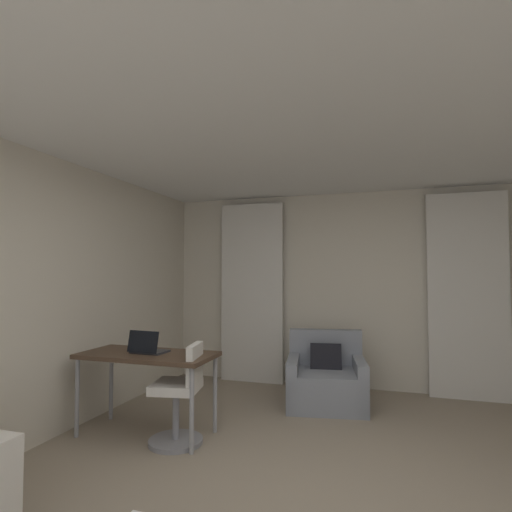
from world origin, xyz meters
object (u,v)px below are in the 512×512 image
(desk_chair, at_px, (180,399))
(laptop, at_px, (148,348))
(desk, at_px, (148,360))
(armchair, at_px, (326,381))

(desk_chair, xyz_separation_m, laptop, (-0.39, 0.08, 0.41))
(desk_chair, bearing_deg, laptop, 168.11)
(desk, height_order, laptop, laptop)
(armchair, height_order, desk_chair, desk_chair)
(desk_chair, distance_m, laptop, 0.58)
(armchair, relative_size, laptop, 2.95)
(desk_chair, bearing_deg, armchair, 53.37)
(desk, bearing_deg, desk_chair, -12.93)
(desk, xyz_separation_m, desk_chair, (0.40, -0.09, -0.30))
(desk, relative_size, desk_chair, 1.45)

